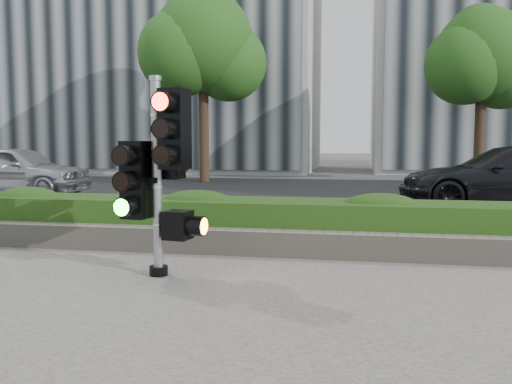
% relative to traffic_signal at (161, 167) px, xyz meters
% --- Properties ---
extents(ground, '(120.00, 120.00, 0.00)m').
position_rel_traffic_signal_xyz_m(ground, '(1.05, -0.62, -1.29)').
color(ground, '#51514C').
rests_on(ground, ground).
extents(road, '(60.00, 13.00, 0.02)m').
position_rel_traffic_signal_xyz_m(road, '(1.05, 9.38, -1.28)').
color(road, black).
rests_on(road, ground).
extents(curb, '(60.00, 0.25, 0.12)m').
position_rel_traffic_signal_xyz_m(curb, '(1.05, 2.53, -1.23)').
color(curb, gray).
rests_on(curb, ground).
extents(stone_wall, '(12.00, 0.32, 0.34)m').
position_rel_traffic_signal_xyz_m(stone_wall, '(1.05, 1.28, -1.09)').
color(stone_wall, gray).
rests_on(stone_wall, sidewalk).
extents(hedge, '(12.00, 1.00, 0.68)m').
position_rel_traffic_signal_xyz_m(hedge, '(1.05, 1.93, -0.92)').
color(hedge, '#457423').
rests_on(hedge, sidewalk).
extents(building_left, '(16.00, 9.00, 15.00)m').
position_rel_traffic_signal_xyz_m(building_left, '(-7.95, 22.38, 6.21)').
color(building_left, '#B7B7B2').
rests_on(building_left, ground).
extents(tree_left, '(4.61, 4.03, 7.34)m').
position_rel_traffic_signal_xyz_m(tree_left, '(-3.47, 13.94, 3.76)').
color(tree_left, black).
rests_on(tree_left, ground).
extents(tree_right, '(4.10, 3.58, 6.53)m').
position_rel_traffic_signal_xyz_m(tree_right, '(6.53, 14.93, 3.19)').
color(tree_right, black).
rests_on(tree_right, ground).
extents(traffic_signal, '(0.81, 0.63, 2.28)m').
position_rel_traffic_signal_xyz_m(traffic_signal, '(0.00, 0.00, 0.00)').
color(traffic_signal, black).
rests_on(traffic_signal, sidewalk).
extents(car_silver, '(4.23, 1.77, 1.43)m').
position_rel_traffic_signal_xyz_m(car_silver, '(-7.36, 8.06, -0.55)').
color(car_silver, '#B0B4B8').
rests_on(car_silver, road).
extents(car_dark, '(5.11, 2.42, 1.44)m').
position_rel_traffic_signal_xyz_m(car_dark, '(5.67, 7.47, -0.55)').
color(car_dark, black).
rests_on(car_dark, road).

